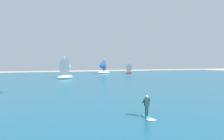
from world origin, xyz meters
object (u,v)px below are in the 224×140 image
kitesurfer (148,110)px  sailboat_far_left (102,67)px  sailboat_leading (130,68)px  sailboat_mid_right (67,68)px

kitesurfer → sailboat_far_left: sailboat_far_left is taller
sailboat_leading → sailboat_mid_right: (-25.21, -18.19, 0.73)m
kitesurfer → sailboat_mid_right: bearing=89.1°
kitesurfer → sailboat_far_left: (15.49, 60.28, 1.83)m
sailboat_leading → sailboat_mid_right: 31.10m
sailboat_far_left → sailboat_mid_right: sailboat_mid_right is taller
kitesurfer → sailboat_leading: sailboat_leading is taller
kitesurfer → sailboat_far_left: bearing=75.6°
sailboat_leading → sailboat_mid_right: sailboat_mid_right is taller
sailboat_leading → sailboat_far_left: (-10.39, 0.40, 0.58)m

